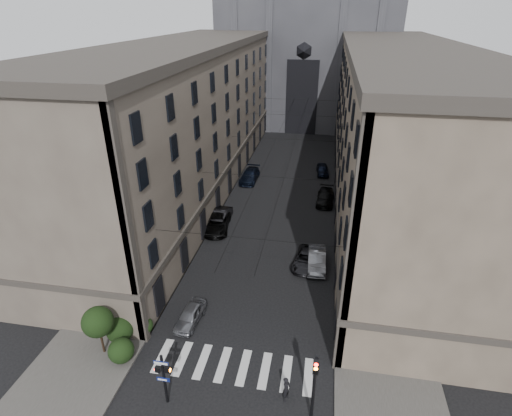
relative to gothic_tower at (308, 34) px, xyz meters
The scene contains 19 objects.
sidewalk_left 44.07m from the gothic_tower, 105.08° to the right, with size 7.00×80.00×0.15m, color #383533.
sidewalk_right 44.07m from the gothic_tower, 74.92° to the right, with size 7.00×80.00×0.15m, color #383533.
zebra_crossing 72.18m from the gothic_tower, 90.00° to the right, with size 11.00×3.20×0.01m, color beige.
building_left 42.07m from the gothic_tower, 109.04° to the right, with size 13.60×60.60×18.85m.
building_right 42.07m from the gothic_tower, 70.96° to the right, with size 13.60×60.60×18.85m.
gothic_tower is the anchor object (origin of this frame).
pedestrian_signal_left 75.15m from the gothic_tower, 92.74° to the right, with size 1.02×0.38×4.00m.
traffic_light_right 74.67m from the gothic_tower, 85.62° to the right, with size 0.34×0.50×5.20m.
shrub_cluster 72.29m from the gothic_tower, 97.11° to the right, with size 3.90×4.40×3.90m.
tram_wires 40.72m from the gothic_tower, 90.00° to the right, with size 14.00×60.00×0.43m.
car_left_near 68.58m from the gothic_tower, 93.76° to the right, with size 1.58×3.92×1.33m, color slate.
car_left_midnear 53.21m from the gothic_tower, 97.06° to the right, with size 1.70×4.88×1.61m, color black.
car_left_midfar 54.46m from the gothic_tower, 96.88° to the right, with size 2.67×5.79×1.61m, color black.
car_left_far 40.83m from the gothic_tower, 98.14° to the right, with size 2.27×5.59×1.62m, color black.
car_right_near 59.46m from the gothic_tower, 84.74° to the right, with size 1.66×4.77×1.57m, color gray.
car_right_midnear 59.34m from the gothic_tower, 85.76° to the right, with size 2.26×4.91×1.36m, color black.
car_right_midfar 45.82m from the gothic_tower, 82.30° to the right, with size 2.11×5.20×1.51m, color black.
car_right_far 36.84m from the gothic_tower, 81.04° to the right, with size 1.72×4.28×1.46m, color black.
pedestrian 74.01m from the gothic_tower, 86.87° to the right, with size 0.67×0.44×1.85m, color black.
Camera 1 is at (5.11, -14.47, 22.49)m, focal length 28.00 mm.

